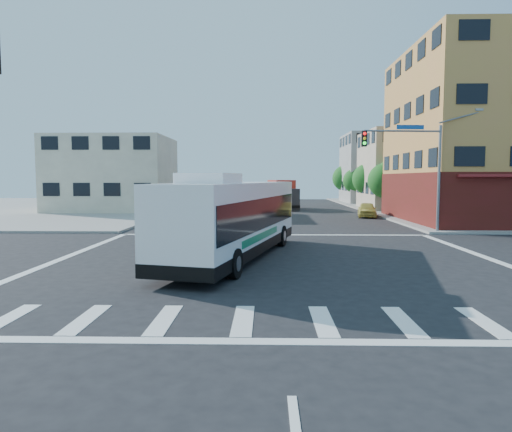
{
  "coord_description": "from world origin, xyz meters",
  "views": [
    {
      "loc": [
        -0.42,
        -19.2,
        3.56
      ],
      "look_at": [
        -0.97,
        4.59,
        1.6
      ],
      "focal_mm": 32.0,
      "sensor_mm": 36.0,
      "label": 1
    }
  ],
  "objects": [
    {
      "name": "building_west",
      "position": [
        -17.02,
        29.98,
        4.01
      ],
      "size": [
        12.06,
        10.06,
        8.0
      ],
      "color": "beige",
      "rests_on": "ground"
    },
    {
      "name": "ground",
      "position": [
        0.0,
        0.0,
        0.0
      ],
      "size": [
        120.0,
        120.0,
        0.0
      ],
      "primitive_type": "plane",
      "color": "black",
      "rests_on": "ground"
    },
    {
      "name": "building_east_near",
      "position": [
        16.98,
        33.98,
        4.51
      ],
      "size": [
        12.06,
        10.06,
        9.0
      ],
      "color": "#BFAA91",
      "rests_on": "ground"
    },
    {
      "name": "parked_car",
      "position": [
        8.88,
        23.09,
        0.69
      ],
      "size": [
        2.32,
        4.27,
        1.38
      ],
      "primitive_type": "imported",
      "rotation": [
        0.0,
        0.0,
        -0.18
      ],
      "color": "#CABB4E",
      "rests_on": "ground"
    },
    {
      "name": "signal_mast_ne",
      "position": [
        9.08,
        10.62,
        4.98
      ],
      "size": [
        7.91,
        1.13,
        8.07
      ],
      "color": "slate",
      "rests_on": "ground"
    },
    {
      "name": "street_tree_c",
      "position": [
        11.9,
        43.92,
        3.46
      ],
      "size": [
        3.4,
        3.4,
        5.29
      ],
      "color": "#3C2916",
      "rests_on": "ground"
    },
    {
      "name": "street_tree_d",
      "position": [
        11.9,
        51.92,
        3.88
      ],
      "size": [
        4.0,
        4.0,
        6.03
      ],
      "color": "#3C2916",
      "rests_on": "ground"
    },
    {
      "name": "box_truck",
      "position": [
        1.48,
        34.01,
        1.64
      ],
      "size": [
        3.54,
        7.8,
        3.39
      ],
      "rotation": [
        0.0,
        0.0,
        0.19
      ],
      "color": "#242429",
      "rests_on": "ground"
    },
    {
      "name": "street_tree_a",
      "position": [
        11.9,
        27.92,
        3.59
      ],
      "size": [
        3.6,
        3.6,
        5.53
      ],
      "color": "#3C2916",
      "rests_on": "ground"
    },
    {
      "name": "building_east_far",
      "position": [
        16.98,
        47.98,
        5.01
      ],
      "size": [
        12.06,
        10.06,
        10.0
      ],
      "color": "gray",
      "rests_on": "ground"
    },
    {
      "name": "transit_bus",
      "position": [
        -1.81,
        0.99,
        1.84
      ],
      "size": [
        5.67,
        12.97,
        3.76
      ],
      "rotation": [
        0.0,
        0.0,
        -0.24
      ],
      "color": "black",
      "rests_on": "ground"
    },
    {
      "name": "street_tree_b",
      "position": [
        11.9,
        35.92,
        3.75
      ],
      "size": [
        3.8,
        3.8,
        5.79
      ],
      "color": "#3C2916",
      "rests_on": "ground"
    }
  ]
}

